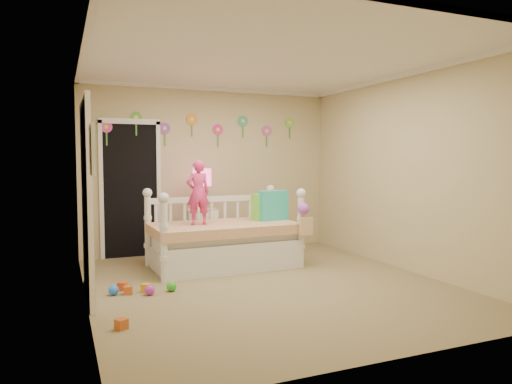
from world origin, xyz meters
name	(u,v)px	position (x,y,z in m)	size (l,w,h in m)	color
floor	(268,285)	(0.00, 0.00, 0.00)	(4.00, 4.50, 0.01)	#7F684C
ceiling	(268,60)	(0.00, 0.00, 2.60)	(4.00, 4.50, 0.01)	white
back_wall	(211,170)	(0.00, 2.25, 1.30)	(4.00, 0.01, 2.60)	tan
left_wall	(84,176)	(-2.00, 0.00, 1.30)	(0.01, 4.50, 2.60)	tan
right_wall	(407,172)	(2.00, 0.00, 1.30)	(0.01, 4.50, 2.60)	tan
crown_molding	(268,62)	(0.00, 0.00, 2.57)	(4.00, 4.50, 0.06)	white
daybed	(224,228)	(-0.17, 1.09, 0.54)	(1.99, 1.07, 1.08)	white
pillow_turquoise	(273,205)	(0.58, 1.11, 0.81)	(0.42, 0.15, 0.42)	#24B7AD
pillow_lime	(265,207)	(0.49, 1.19, 0.79)	(0.40, 0.15, 0.38)	#71E044
child	(198,193)	(-0.54, 1.07, 1.03)	(0.31, 0.20, 0.86)	#F33780
nightstand	(202,233)	(-0.27, 1.81, 0.36)	(0.43, 0.33, 0.72)	white
table_lamp	(202,182)	(-0.27, 1.81, 1.13)	(0.28, 0.28, 0.61)	#E21E7F
closet_doorway	(131,188)	(-1.25, 2.23, 1.03)	(0.90, 0.04, 2.07)	black
flower_decals	(205,129)	(-0.09, 2.24, 1.94)	(3.40, 0.02, 0.50)	#B2668C
mirror_closet	(87,199)	(-1.96, 0.30, 1.05)	(0.07, 1.30, 2.10)	white
wall_picture	(92,149)	(-1.97, -0.90, 1.55)	(0.05, 0.34, 0.42)	white
hanging_bag	(304,220)	(0.78, 0.56, 0.66)	(0.20, 0.16, 0.36)	beige
toy_scatter	(140,299)	(-1.50, -0.20, 0.06)	(0.80, 1.30, 0.11)	#996666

